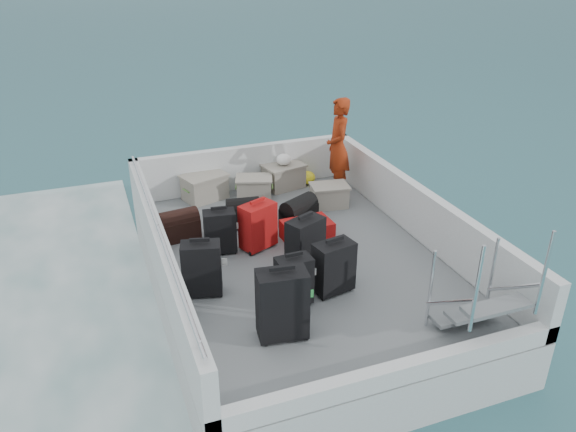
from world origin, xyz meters
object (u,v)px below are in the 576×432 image
(crate_1, at_px, (254,188))
(crate_3, at_px, (329,196))
(suitcase_2, at_px, (220,232))
(passenger, at_px, (338,147))
(crate_2, at_px, (284,177))
(suitcase_1, at_px, (202,269))
(suitcase_6, at_px, (334,268))
(suitcase_3, at_px, (282,305))
(suitcase_4, at_px, (294,281))
(suitcase_8, at_px, (307,230))
(suitcase_7, at_px, (305,243))
(crate_0, at_px, (205,188))
(suitcase_5, at_px, (258,226))

(crate_1, height_order, crate_3, crate_1)
(suitcase_2, relative_size, passenger, 0.38)
(crate_2, distance_m, passenger, 1.06)
(suitcase_2, height_order, crate_3, suitcase_2)
(suitcase_1, distance_m, suitcase_6, 1.49)
(suitcase_3, distance_m, suitcase_4, 0.60)
(suitcase_3, height_order, crate_1, suitcase_3)
(suitcase_8, distance_m, crate_3, 1.12)
(suitcase_7, xyz_separation_m, crate_3, (1.01, 1.51, -0.16))
(suitcase_8, bearing_deg, crate_0, 25.83)
(crate_2, bearing_deg, suitcase_8, -100.05)
(suitcase_4, bearing_deg, suitcase_5, 86.98)
(suitcase_1, distance_m, suitcase_7, 1.33)
(crate_1, bearing_deg, crate_2, 22.30)
(suitcase_1, height_order, suitcase_7, suitcase_1)
(suitcase_5, distance_m, crate_3, 1.66)
(suitcase_5, relative_size, suitcase_6, 1.00)
(suitcase_7, height_order, passenger, passenger)
(crate_0, distance_m, crate_2, 1.31)
(suitcase_6, xyz_separation_m, passenger, (1.23, 2.56, 0.46))
(crate_1, bearing_deg, suitcase_1, -119.79)
(suitcase_4, bearing_deg, suitcase_3, -124.44)
(suitcase_6, height_order, crate_3, suitcase_6)
(suitcase_2, xyz_separation_m, suitcase_7, (0.89, -0.71, 0.03))
(suitcase_8, distance_m, crate_2, 1.81)
(suitcase_3, relative_size, suitcase_6, 1.22)
(suitcase_1, height_order, suitcase_8, suitcase_1)
(suitcase_1, relative_size, passenger, 0.42)
(suitcase_2, bearing_deg, suitcase_6, -46.33)
(suitcase_6, height_order, crate_2, suitcase_6)
(suitcase_2, distance_m, crate_1, 1.76)
(crate_1, relative_size, crate_2, 0.87)
(suitcase_1, bearing_deg, crate_0, 91.01)
(suitcase_1, relative_size, suitcase_3, 0.86)
(crate_1, distance_m, crate_3, 1.20)
(suitcase_4, relative_size, crate_1, 1.11)
(crate_3, height_order, passenger, passenger)
(suitcase_5, bearing_deg, suitcase_4, -114.81)
(suitcase_5, distance_m, passenger, 2.19)
(suitcase_4, bearing_deg, suitcase_8, 60.19)
(suitcase_4, relative_size, suitcase_5, 0.93)
(suitcase_2, bearing_deg, suitcase_5, 1.10)
(suitcase_3, bearing_deg, passenger, 64.27)
(crate_3, distance_m, passenger, 0.80)
(suitcase_3, relative_size, crate_3, 1.46)
(passenger, bearing_deg, crate_1, -89.40)
(suitcase_2, relative_size, suitcase_5, 0.93)
(suitcase_5, height_order, suitcase_7, suitcase_7)
(crate_1, bearing_deg, suitcase_3, -102.71)
(crate_1, height_order, passenger, passenger)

